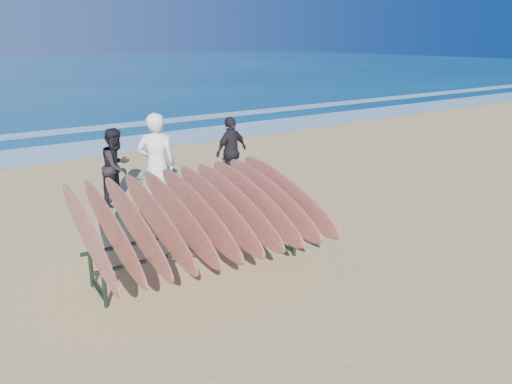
# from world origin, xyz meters

# --- Properties ---
(ground) EXTENTS (120.00, 120.00, 0.00)m
(ground) POSITION_xyz_m (0.00, 0.00, 0.00)
(ground) COLOR tan
(ground) RESTS_ON ground
(foam_near) EXTENTS (160.00, 160.00, 0.00)m
(foam_near) POSITION_xyz_m (0.00, 10.00, 0.01)
(foam_near) COLOR white
(foam_near) RESTS_ON ground
(foam_far) EXTENTS (160.00, 160.00, 0.00)m
(foam_far) POSITION_xyz_m (0.00, 13.50, 0.01)
(foam_far) COLOR white
(foam_far) RESTS_ON ground
(surfboard_rack) EXTENTS (3.32, 2.87, 1.48)m
(surfboard_rack) POSITION_xyz_m (-1.15, 0.60, 0.91)
(surfboard_rack) COLOR black
(surfboard_rack) RESTS_ON ground
(person_white) EXTENTS (0.84, 0.71, 1.97)m
(person_white) POSITION_xyz_m (-0.58, 3.24, 0.98)
(person_white) COLOR silver
(person_white) RESTS_ON ground
(person_dark_a) EXTENTS (0.97, 0.93, 1.57)m
(person_dark_a) POSITION_xyz_m (-0.99, 4.27, 0.79)
(person_dark_a) COLOR black
(person_dark_a) RESTS_ON ground
(person_dark_b) EXTENTS (1.00, 0.61, 1.60)m
(person_dark_b) POSITION_xyz_m (1.65, 4.09, 0.80)
(person_dark_b) COLOR black
(person_dark_b) RESTS_ON ground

